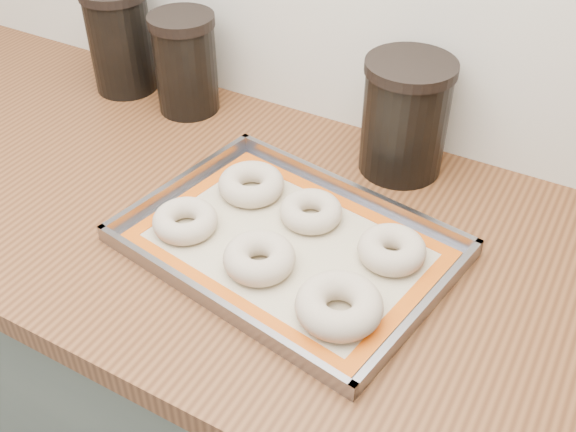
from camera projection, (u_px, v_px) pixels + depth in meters
The scene contains 13 objects.
cabinet at pixel (229, 384), 1.38m from camera, with size 3.00×0.65×0.86m, color #596257.
countertop at pixel (214, 213), 1.09m from camera, with size 3.06×0.68×0.04m, color brown.
baking_tray at pixel (288, 244), 0.99m from camera, with size 0.51×0.40×0.03m.
baking_mat at pixel (288, 245), 0.99m from camera, with size 0.46×0.35×0.00m.
bagel_front_left at pixel (185, 221), 1.01m from camera, with size 0.10×0.10×0.03m, color beige.
bagel_front_mid at pixel (259, 258), 0.94m from camera, with size 0.10×0.10×0.04m, color beige.
bagel_front_right at pixel (339, 305), 0.87m from camera, with size 0.12×0.12×0.04m, color beige.
bagel_back_left at pixel (251, 184), 1.08m from camera, with size 0.11×0.11×0.04m, color beige.
bagel_back_mid at pixel (311, 211), 1.03m from camera, with size 0.10×0.10×0.03m, color beige.
bagel_back_right at pixel (392, 250), 0.96m from camera, with size 0.10×0.10×0.04m, color beige.
canister_left at pixel (120, 40), 1.31m from camera, with size 0.13×0.13×0.20m.
canister_mid at pixel (185, 63), 1.25m from camera, with size 0.12×0.12×0.19m.
canister_right at pixel (405, 117), 1.10m from camera, with size 0.15×0.15×0.20m.
Camera 1 is at (0.52, 0.99, 1.56)m, focal length 42.00 mm.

